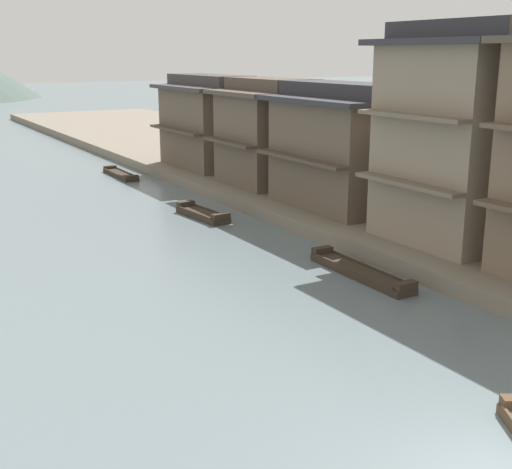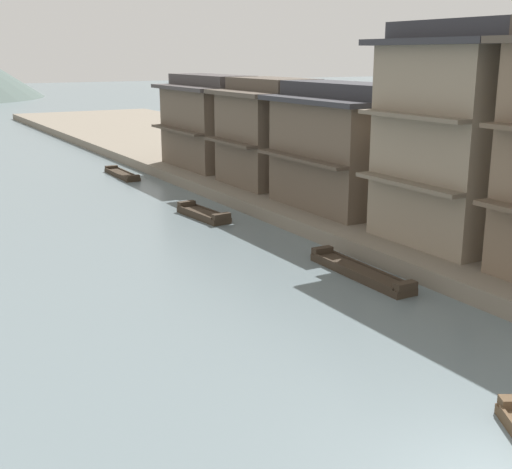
# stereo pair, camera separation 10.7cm
# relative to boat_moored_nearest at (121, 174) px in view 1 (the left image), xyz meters

# --- Properties ---
(riverbank_right) EXTENTS (18.00, 110.00, 0.67)m
(riverbank_right) POSITION_rel_boat_moored_nearest_xyz_m (10.87, -6.99, 0.20)
(riverbank_right) COLOR slate
(riverbank_right) RESTS_ON ground
(boat_moored_nearest) EXTENTS (1.00, 4.94, 0.42)m
(boat_moored_nearest) POSITION_rel_boat_moored_nearest_xyz_m (0.00, 0.00, 0.00)
(boat_moored_nearest) COLOR #33281E
(boat_moored_nearest) RESTS_ON ground
(boat_moored_second) EXTENTS (1.36, 3.95, 0.56)m
(boat_moored_second) POSITION_rel_boat_moored_nearest_xyz_m (-0.42, -13.83, 0.05)
(boat_moored_second) COLOR #33281E
(boat_moored_second) RESTS_ON ground
(boat_moored_third) EXTENTS (1.02, 5.39, 0.53)m
(boat_moored_third) POSITION_rel_boat_moored_nearest_xyz_m (0.59, -25.42, 0.03)
(boat_moored_third) COLOR #33281E
(boat_moored_third) RESTS_ON ground
(house_waterfront_second) EXTENTS (5.69, 6.35, 8.74)m
(house_waterfront_second) POSITION_rel_boat_moored_nearest_xyz_m (5.58, -25.07, 4.84)
(house_waterfront_second) COLOR gray
(house_waterfront_second) RESTS_ON riverbank_right
(house_waterfront_tall) EXTENTS (5.69, 7.75, 6.14)m
(house_waterfront_tall) POSITION_rel_boat_moored_nearest_xyz_m (5.58, -17.58, 3.53)
(house_waterfront_tall) COLOR brown
(house_waterfront_tall) RESTS_ON riverbank_right
(house_waterfront_narrow) EXTENTS (6.08, 6.11, 6.14)m
(house_waterfront_narrow) POSITION_rel_boat_moored_nearest_xyz_m (5.78, -10.35, 3.54)
(house_waterfront_narrow) COLOR brown
(house_waterfront_narrow) RESTS_ON riverbank_right
(house_waterfront_far) EXTENTS (5.64, 8.07, 6.14)m
(house_waterfront_far) POSITION_rel_boat_moored_nearest_xyz_m (5.56, -2.74, 3.53)
(house_waterfront_far) COLOR brown
(house_waterfront_far) RESTS_ON riverbank_right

